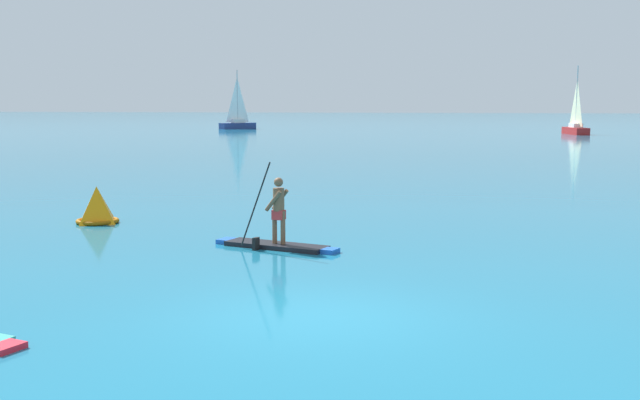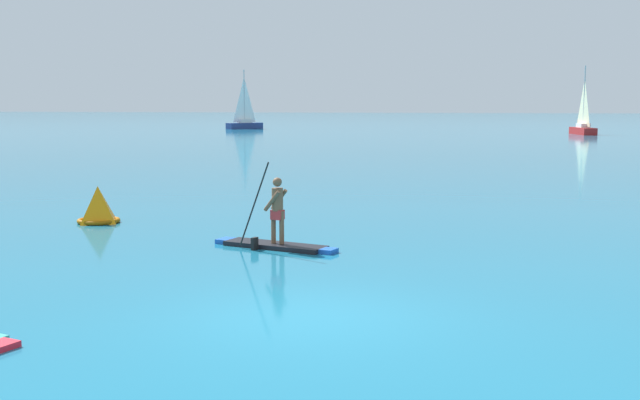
% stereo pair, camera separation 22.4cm
% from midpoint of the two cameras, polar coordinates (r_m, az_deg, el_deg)
% --- Properties ---
extents(ground, '(440.00, 440.00, 0.00)m').
position_cam_midpoint_polar(ground, '(12.69, -0.26, -8.25)').
color(ground, '#196B8C').
extents(paddleboarder_mid_center, '(3.06, 1.38, 2.05)m').
position_cam_midpoint_polar(paddleboarder_mid_center, '(18.37, -2.88, -2.39)').
color(paddleboarder_mid_center, black).
rests_on(paddleboarder_mid_center, ground).
extents(race_marker_buoy, '(1.24, 1.24, 1.02)m').
position_cam_midpoint_polar(race_marker_buoy, '(22.93, -15.24, -0.48)').
color(race_marker_buoy, orange).
rests_on(race_marker_buoy, ground).
extents(sailboat_left_horizon, '(3.94, 4.35, 7.10)m').
position_cam_midpoint_polar(sailboat_left_horizon, '(97.97, -5.33, 5.63)').
color(sailboat_left_horizon, navy).
rests_on(sailboat_left_horizon, ground).
extents(sailboat_right_horizon, '(2.25, 4.76, 6.87)m').
position_cam_midpoint_polar(sailboat_right_horizon, '(85.34, 18.28, 5.03)').
color(sailboat_right_horizon, '#A51E1E').
rests_on(sailboat_right_horizon, ground).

